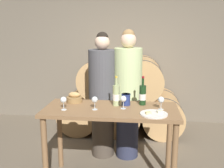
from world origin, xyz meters
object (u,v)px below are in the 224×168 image
wine_glass_right (161,100)px  wine_bottle_white (116,95)px  person_left (103,95)px  person_right (128,95)px  blue_crock (126,99)px  wine_glass_left (95,100)px  cheese_plate (154,114)px  wine_glass_center (123,99)px  bread_basket (74,98)px  tasting_table (111,120)px  wine_bottle_red (143,95)px  wine_glass_far_left (63,100)px

wine_glass_right → wine_bottle_white: bearing=168.7°
person_left → person_right: size_ratio=0.98×
person_left → blue_crock: size_ratio=12.99×
wine_glass_left → person_right: bearing=65.9°
cheese_plate → wine_glass_center: wine_glass_center is taller
person_right → blue_crock: (0.01, -0.51, 0.08)m
bread_basket → wine_glass_center: 0.64m
blue_crock → bread_basket: 0.63m
bread_basket → cheese_plate: size_ratio=0.66×
bread_basket → wine_glass_right: (1.02, -0.19, 0.06)m
wine_glass_center → cheese_plate: bearing=-27.4°
person_left → wine_glass_left: person_left is taller
wine_bottle_white → blue_crock: size_ratio=2.61×
person_left → bread_basket: 0.54m
tasting_table → wine_bottle_white: 0.29m
wine_bottle_red → wine_bottle_white: 0.31m
cheese_plate → wine_glass_right: wine_glass_right is taller
person_right → wine_glass_center: (-0.01, -0.65, 0.12)m
tasting_table → wine_bottle_white: wine_bottle_white is taller
wine_glass_left → wine_glass_center: (0.31, 0.07, 0.00)m
wine_bottle_white → person_left: bearing=113.7°
wine_bottle_red → blue_crock: bearing=-169.5°
person_left → cheese_plate: person_left is taller
wine_bottle_red → bread_basket: size_ratio=1.79×
wine_glass_left → wine_glass_far_left: bearing=-172.0°
wine_glass_center → bread_basket: bearing=161.8°
tasting_table → blue_crock: (0.16, 0.14, 0.21)m
person_right → wine_bottle_red: bearing=-67.5°
bread_basket → wine_glass_left: wine_glass_left is taller
blue_crock → cheese_plate: blue_crock is taller
cheese_plate → wine_glass_right: bearing=65.2°
blue_crock → wine_glass_center: 0.15m
blue_crock → person_right: bearing=90.7°
person_left → bread_basket: person_left is taller
person_right → wine_glass_center: person_right is taller
wine_glass_far_left → wine_glass_center: bearing=10.3°
wine_glass_left → tasting_table: bearing=22.2°
wine_bottle_red → bread_basket: 0.82m
wine_glass_right → blue_crock: bearing=161.5°
wine_bottle_white → wine_glass_left: 0.28m
wine_bottle_white → cheese_plate: bearing=-33.8°
wine_bottle_white → wine_glass_center: (0.09, -0.11, -0.01)m
person_right → wine_bottle_white: bearing=-101.1°
wine_glass_far_left → wine_glass_left: size_ratio=1.00×
bread_basket → cheese_plate: bearing=-21.5°
tasting_table → bread_basket: (-0.47, 0.20, 0.19)m
tasting_table → person_left: (-0.19, 0.66, 0.11)m
wine_bottle_red → wine_glass_right: 0.26m
person_right → bread_basket: person_right is taller
person_right → wine_glass_left: (-0.32, -0.72, 0.12)m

